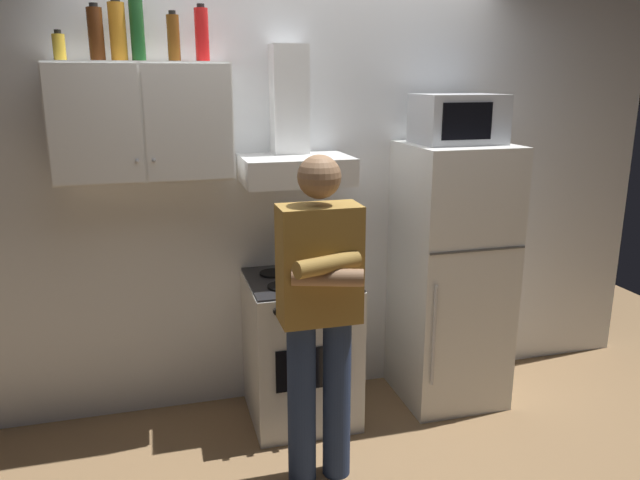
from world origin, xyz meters
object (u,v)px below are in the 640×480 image
at_px(refrigerator, 451,275).
at_px(microwave, 458,119).
at_px(stove_oven, 301,348).
at_px(bottle_soda_red, 202,35).
at_px(bottle_beer_brown, 174,38).
at_px(person_standing, 320,311).
at_px(bottle_liquor_amber, 118,31).
at_px(bottle_wine_green, 137,27).
at_px(bottle_rum_dark, 96,34).
at_px(bottle_spice_jar, 59,47).
at_px(range_hood, 294,147).
at_px(cooking_pot, 328,273).
at_px(upper_cabinet, 143,122).

distance_m(refrigerator, microwave, 0.94).
bearing_deg(stove_oven, bottle_soda_red, 162.90).
xyz_separation_m(stove_oven, bottle_beer_brown, (-0.62, 0.13, 1.73)).
relative_size(stove_oven, person_standing, 0.53).
bearing_deg(bottle_liquor_amber, bottle_wine_green, 1.64).
xyz_separation_m(bottle_wine_green, bottle_rum_dark, (-0.20, -0.02, -0.04)).
relative_size(bottle_soda_red, bottle_spice_jar, 1.98).
bearing_deg(person_standing, microwave, 32.00).
xyz_separation_m(range_hood, bottle_wine_green, (-0.80, 0.02, 0.62)).
bearing_deg(cooking_pot, bottle_wine_green, 164.08).
relative_size(cooking_pot, bottle_rum_dark, 1.15).
distance_m(range_hood, microwave, 0.97).
relative_size(cooking_pot, bottle_wine_green, 0.91).
xyz_separation_m(bottle_rum_dark, bottle_beer_brown, (0.37, 0.01, -0.01)).
bearing_deg(upper_cabinet, microwave, -3.48).
height_order(refrigerator, bottle_soda_red, bottle_soda_red).
bearing_deg(bottle_wine_green, bottle_spice_jar, -174.47).
distance_m(stove_oven, bottle_liquor_amber, 1.98).
distance_m(microwave, bottle_beer_brown, 1.63).
relative_size(bottle_rum_dark, bottle_soda_red, 0.95).
bearing_deg(person_standing, range_hood, 86.09).
bearing_deg(bottle_soda_red, bottle_spice_jar, -176.93).
distance_m(microwave, person_standing, 1.45).
bearing_deg(cooking_pot, person_standing, -110.30).
height_order(range_hood, person_standing, range_hood).
distance_m(microwave, bottle_liquor_amber, 1.90).
xyz_separation_m(bottle_rum_dark, bottle_spice_jar, (-0.17, -0.02, -0.06)).
bearing_deg(bottle_spice_jar, bottle_beer_brown, 2.72).
bearing_deg(bottle_spice_jar, microwave, -2.43).
xyz_separation_m(stove_oven, cooking_pot, (0.13, -0.12, 0.49)).
bearing_deg(microwave, stove_oven, -178.85).
xyz_separation_m(stove_oven, bottle_soda_red, (-0.48, 0.15, 1.75)).
distance_m(range_hood, person_standing, 1.01).
bearing_deg(bottle_beer_brown, refrigerator, -4.89).
bearing_deg(bottle_rum_dark, upper_cabinet, -0.38).
bearing_deg(upper_cabinet, bottle_wine_green, 76.75).
bearing_deg(range_hood, bottle_rum_dark, 180.00).
height_order(microwave, bottle_wine_green, bottle_wine_green).
xyz_separation_m(stove_oven, bottle_wine_green, (-0.80, 0.14, 1.78)).
distance_m(person_standing, cooking_pot, 0.52).
relative_size(stove_oven, bottle_wine_green, 2.55).
height_order(microwave, person_standing, microwave).
distance_m(cooking_pot, bottle_wine_green, 1.61).
xyz_separation_m(microwave, cooking_pot, (-0.82, -0.14, -0.82)).
distance_m(microwave, bottle_soda_red, 1.50).
distance_m(range_hood, bottle_soda_red, 0.76).
distance_m(stove_oven, cooking_pot, 0.52).
distance_m(upper_cabinet, person_standing, 1.35).
bearing_deg(cooking_pot, range_hood, 117.88).
relative_size(microwave, bottle_rum_dark, 1.76).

